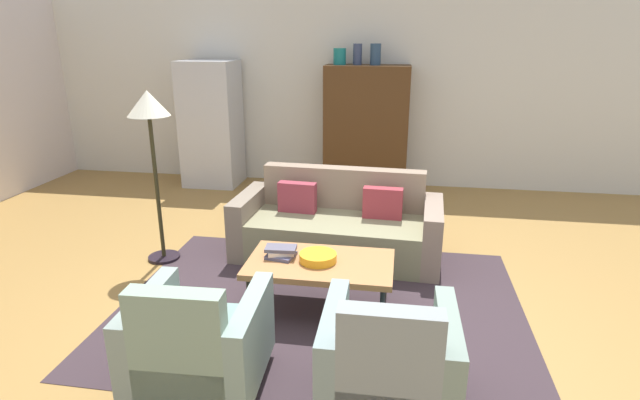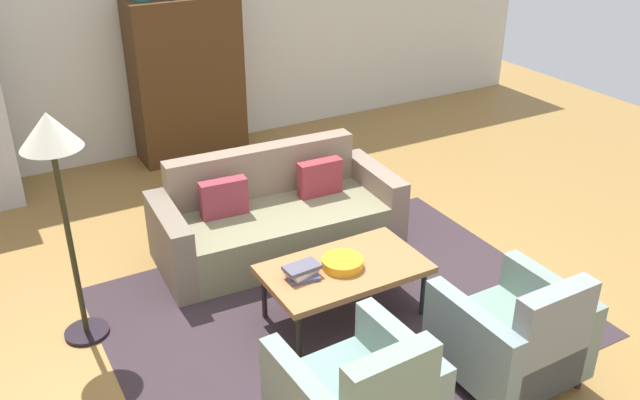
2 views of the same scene
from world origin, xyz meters
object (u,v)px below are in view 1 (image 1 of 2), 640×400
(cabinet, at_px, (366,129))
(refrigerator, at_px, (212,124))
(coffee_table, at_px, (320,265))
(book_stack, at_px, (281,252))
(vase_tall, at_px, (340,56))
(couch, at_px, (339,227))
(vase_small, at_px, (376,54))
(armchair_left, at_px, (197,347))
(vase_round, at_px, (358,54))
(floor_lamp, at_px, (150,120))
(fruit_bowl, at_px, (318,257))
(armchair_right, at_px, (388,367))

(cabinet, height_order, refrigerator, refrigerator)
(coffee_table, height_order, book_stack, book_stack)
(coffee_table, distance_m, vase_tall, 3.88)
(cabinet, xyz_separation_m, refrigerator, (-2.32, -0.10, 0.03))
(couch, xyz_separation_m, refrigerator, (-2.23, 2.28, 0.64))
(coffee_table, relative_size, vase_small, 4.16)
(refrigerator, bearing_deg, book_stack, -61.24)
(coffee_table, relative_size, armchair_left, 1.36)
(vase_round, distance_m, vase_small, 0.25)
(book_stack, distance_m, floor_lamp, 1.85)
(book_stack, distance_m, vase_tall, 3.81)
(book_stack, bearing_deg, fruit_bowl, -5.48)
(armchair_right, height_order, refrigerator, refrigerator)
(vase_round, xyz_separation_m, floor_lamp, (-1.71, -2.84, -0.50))
(couch, bearing_deg, cabinet, -89.25)
(couch, xyz_separation_m, armchair_right, (0.60, -2.35, 0.06))
(armchair_right, xyz_separation_m, fruit_bowl, (-0.62, 1.17, 0.13))
(cabinet, xyz_separation_m, vase_round, (-0.15, -0.00, 1.04))
(book_stack, height_order, refrigerator, refrigerator)
(vase_tall, bearing_deg, vase_small, 0.00)
(refrigerator, bearing_deg, cabinet, 2.58)
(cabinet, bearing_deg, vase_tall, -179.32)
(coffee_table, relative_size, fruit_bowl, 3.91)
(fruit_bowl, relative_size, vase_tall, 1.37)
(book_stack, bearing_deg, armchair_left, -102.25)
(armchair_left, height_order, vase_small, vase_small)
(coffee_table, distance_m, vase_small, 3.89)
(armchair_right, xyz_separation_m, cabinet, (-0.51, 4.74, 0.56))
(coffee_table, relative_size, vase_tall, 5.34)
(vase_round, bearing_deg, couch, -88.58)
(coffee_table, xyz_separation_m, armchair_left, (-0.60, -1.17, -0.06))
(book_stack, xyz_separation_m, vase_tall, (0.03, 3.54, 1.43))
(vase_tall, bearing_deg, armchair_right, -79.17)
(vase_round, bearing_deg, book_stack, -94.57)
(armchair_right, bearing_deg, vase_round, 97.19)
(vase_round, distance_m, floor_lamp, 3.35)
(coffee_table, bearing_deg, couch, 89.79)
(book_stack, bearing_deg, armchair_right, -51.92)
(cabinet, relative_size, floor_lamp, 1.05)
(armchair_left, bearing_deg, fruit_bowl, 61.10)
(coffee_table, bearing_deg, armchair_left, -117.11)
(floor_lamp, bearing_deg, coffee_table, -22.55)
(cabinet, height_order, vase_tall, vase_tall)
(couch, height_order, armchair_right, armchair_right)
(book_stack, xyz_separation_m, vase_small, (0.53, 3.54, 1.46))
(floor_lamp, bearing_deg, couch, 14.43)
(armchair_left, bearing_deg, vase_round, 80.99)
(fruit_bowl, relative_size, refrigerator, 0.17)
(vase_round, bearing_deg, floor_lamp, -121.05)
(book_stack, xyz_separation_m, cabinet, (0.43, 3.54, 0.41))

